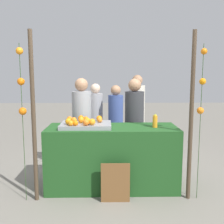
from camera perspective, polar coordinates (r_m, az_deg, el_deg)
The scene contains 27 objects.
ground_plane at distance 4.17m, azimuth 0.04°, elevation -15.86°, with size 24.00×24.00×0.00m, color gray.
stall_counter at distance 4.00m, azimuth 0.04°, elevation -9.77°, with size 1.92×0.70×0.93m, color #1E4C1E.
orange_tray at distance 3.88m, azimuth -5.65°, elevation -2.85°, with size 0.73×0.50×0.06m, color gray.
orange_0 at distance 4.01m, azimuth -5.69°, elevation -1.49°, with size 0.08×0.08×0.08m, color orange.
orange_1 at distance 3.91m, azimuth -2.65°, elevation -1.70°, with size 0.08×0.08×0.08m, color orange.
orange_2 at distance 3.89m, azimuth -6.67°, elevation -1.73°, with size 0.09×0.09×0.09m, color orange.
orange_3 at distance 3.77m, azimuth -5.33°, elevation -1.99°, with size 0.09×0.09×0.09m, color orange.
orange_4 at distance 4.01m, azimuth -9.20°, elevation -1.52°, with size 0.08×0.08×0.08m, color orange.
orange_5 at distance 3.71m, azimuth -4.31°, elevation -2.14°, with size 0.09×0.09×0.09m, color orange.
orange_6 at distance 3.80m, azimuth -9.44°, elevation -2.02°, with size 0.09×0.09×0.09m, color orange.
orange_7 at distance 3.69m, azimuth -7.91°, elevation -2.39°, with size 0.07×0.07×0.07m, color orange.
orange_8 at distance 3.68m, azimuth -5.63°, elevation -2.25°, with size 0.09×0.09×0.09m, color orange.
orange_9 at distance 3.86m, azimuth -8.28°, elevation -1.80°, with size 0.09×0.09×0.09m, color orange.
orange_10 at distance 4.05m, azimuth -6.76°, elevation -1.34°, with size 0.09×0.09×0.09m, color orange.
orange_11 at distance 4.01m, azimuth -2.78°, elevation -1.39°, with size 0.09×0.09×0.09m, color orange.
orange_12 at distance 3.69m, azimuth -8.92°, elevation -2.40°, with size 0.08×0.08×0.08m, color orange.
juice_bottle at distance 3.88m, azimuth 9.30°, elevation -2.00°, with size 0.07×0.07×0.19m.
chalkboard_sign at distance 3.63m, azimuth 0.74°, elevation -15.13°, with size 0.38×0.03×0.55m.
vendor_left at distance 4.57m, azimuth -6.50°, elevation -3.73°, with size 0.33×0.33×1.64m.
vendor_right at distance 4.61m, azimuth 4.82°, elevation -3.65°, with size 0.33×0.33×1.63m.
crowd_person_0 at distance 5.32m, azimuth 0.80°, elevation -2.75°, with size 0.30×0.30×1.49m.
crowd_person_1 at distance 5.59m, azimuth -3.56°, elevation -2.12°, with size 0.30×0.30×1.51m.
crowd_person_2 at distance 5.83m, azimuth 5.41°, elevation -0.89°, with size 0.34×0.34×1.69m.
canopy_post_left at distance 3.59m, azimuth -16.62°, elevation -1.27°, with size 0.06×0.06×2.26m, color #473828.
canopy_post_right at distance 3.64m, azimuth 16.77°, elevation -1.16°, with size 0.06×0.06×2.26m, color #473828.
garland_strand_left at distance 3.58m, azimuth -19.06°, elevation 5.34°, with size 0.10×0.11×2.09m.
garland_strand_right at distance 3.64m, azimuth 18.90°, elevation 5.07°, with size 0.10×0.10×2.09m.
Camera 1 is at (-0.08, -3.81, 1.69)m, focal length 42.23 mm.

